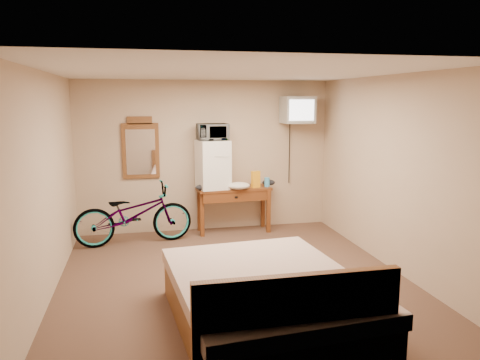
% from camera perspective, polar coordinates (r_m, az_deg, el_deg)
% --- Properties ---
extents(room, '(4.60, 4.64, 2.50)m').
position_cam_1_polar(room, '(5.59, -0.90, 0.15)').
color(room, '#513428').
rests_on(room, ground).
extents(desk, '(1.23, 0.53, 0.75)m').
position_cam_1_polar(desk, '(7.72, -0.74, -1.93)').
color(desk, brown).
rests_on(desk, floor).
extents(mini_fridge, '(0.55, 0.54, 0.79)m').
position_cam_1_polar(mini_fridge, '(7.60, -3.33, 1.90)').
color(mini_fridge, white).
rests_on(mini_fridge, desk).
extents(microwave, '(0.51, 0.37, 0.26)m').
position_cam_1_polar(microwave, '(7.55, -3.37, 5.87)').
color(microwave, white).
rests_on(microwave, mini_fridge).
extents(snack_bag, '(0.15, 0.11, 0.27)m').
position_cam_1_polar(snack_bag, '(7.72, 1.92, 0.09)').
color(snack_bag, '#FAA516').
rests_on(snack_bag, desk).
extents(blue_cup, '(0.09, 0.09, 0.15)m').
position_cam_1_polar(blue_cup, '(7.80, 3.31, -0.25)').
color(blue_cup, '#45A6EB').
rests_on(blue_cup, desk).
extents(cloth_cream, '(0.37, 0.29, 0.11)m').
position_cam_1_polar(cloth_cream, '(7.56, -0.17, -0.71)').
color(cloth_cream, beige).
rests_on(cloth_cream, desk).
extents(cloth_dark_a, '(0.24, 0.18, 0.09)m').
position_cam_1_polar(cloth_dark_a, '(7.52, -4.53, -0.89)').
color(cloth_dark_a, black).
rests_on(cloth_dark_a, desk).
extents(cloth_dark_b, '(0.22, 0.18, 0.10)m').
position_cam_1_polar(cloth_dark_b, '(7.92, 3.51, -0.30)').
color(cloth_dark_b, black).
rests_on(cloth_dark_b, desk).
extents(crt_television, '(0.51, 0.59, 0.44)m').
position_cam_1_polar(crt_television, '(7.87, 7.01, 8.48)').
color(crt_television, black).
rests_on(crt_television, room).
extents(wall_mirror, '(0.59, 0.04, 1.00)m').
position_cam_1_polar(wall_mirror, '(7.72, -12.02, 3.77)').
color(wall_mirror, brown).
rests_on(wall_mirror, room).
extents(bicycle, '(1.83, 0.84, 0.93)m').
position_cam_1_polar(bicycle, '(7.31, -12.84, -4.08)').
color(bicycle, black).
rests_on(bicycle, floor).
extents(bed, '(1.85, 2.35, 0.90)m').
position_cam_1_polar(bed, '(4.61, 3.28, -14.53)').
color(bed, brown).
rests_on(bed, floor).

